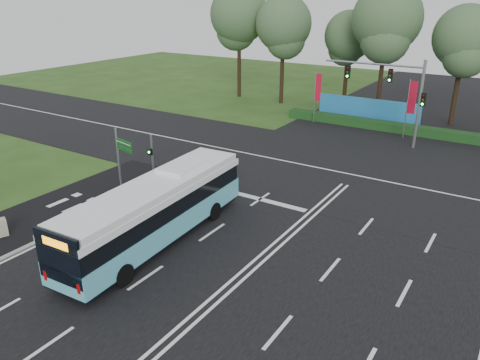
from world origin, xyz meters
name	(u,v)px	position (x,y,z in m)	size (l,w,h in m)	color
ground	(267,250)	(0.00, 0.00, 0.00)	(120.00, 120.00, 0.00)	#284818
road_main	(267,250)	(0.00, 0.00, 0.02)	(20.00, 120.00, 0.04)	black
road_cross	(353,175)	(0.00, 12.00, 0.03)	(120.00, 14.00, 0.05)	black
bike_path	(51,212)	(-12.50, -3.00, 0.03)	(5.00, 18.00, 0.06)	black
kerb_strip	(79,222)	(-10.10, -3.00, 0.06)	(0.25, 18.00, 0.12)	gray
city_bus	(156,210)	(-5.08, -2.17, 1.73)	(3.14, 12.09, 3.44)	#53AEC0
pedestrian_signal	(152,158)	(-10.23, 3.16, 1.91)	(0.30, 0.42, 3.49)	gray
street_sign	(121,155)	(-10.67, 1.01, 2.67)	(1.64, 0.45, 4.28)	gray
utility_cabinet	(2,228)	(-12.23, -6.07, 0.47)	(0.56, 0.47, 0.93)	#A69B85
banner_flag_left	(317,91)	(-7.92, 23.46, 3.15)	(0.69, 0.26, 4.84)	gray
banner_flag_mid	(411,101)	(0.84, 22.67, 3.30)	(0.73, 0.25, 5.10)	gray
traffic_light_gantry	(398,88)	(0.21, 20.50, 4.66)	(8.41, 0.28, 7.00)	gray
hedge	(402,129)	(0.00, 24.50, 0.40)	(22.00, 1.20, 0.80)	#133413
blue_hoarding	(368,110)	(-4.00, 27.00, 1.10)	(10.00, 0.30, 2.20)	#1F71AD
eucalyptus_row	(378,27)	(-4.81, 30.20, 8.58)	(41.69, 9.29, 12.73)	black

